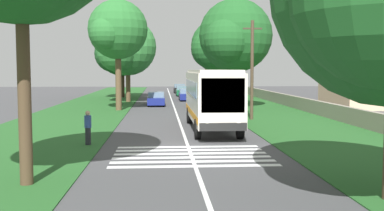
# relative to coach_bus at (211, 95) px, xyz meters

# --- Properties ---
(ground) EXTENTS (160.00, 160.00, 0.00)m
(ground) POSITION_rel_coach_bus_xyz_m (-7.12, 1.80, -2.15)
(ground) COLOR #424244
(grass_verge_left) EXTENTS (120.00, 8.00, 0.04)m
(grass_verge_left) POSITION_rel_coach_bus_xyz_m (7.88, 10.00, -2.13)
(grass_verge_left) COLOR #235623
(grass_verge_left) RESTS_ON ground
(grass_verge_right) EXTENTS (120.00, 8.00, 0.04)m
(grass_verge_right) POSITION_rel_coach_bus_xyz_m (7.88, -6.40, -2.13)
(grass_verge_right) COLOR #235623
(grass_verge_right) RESTS_ON ground
(centre_line) EXTENTS (110.00, 0.16, 0.01)m
(centre_line) POSITION_rel_coach_bus_xyz_m (7.88, 1.80, -2.14)
(centre_line) COLOR silver
(centre_line) RESTS_ON ground
(coach_bus) EXTENTS (11.16, 2.62, 3.73)m
(coach_bus) POSITION_rel_coach_bus_xyz_m (0.00, 0.00, 0.00)
(coach_bus) COLOR silver
(coach_bus) RESTS_ON ground
(zebra_crossing) EXTENTS (4.95, 6.80, 0.01)m
(zebra_crossing) POSITION_rel_coach_bus_xyz_m (-8.57, 1.80, -2.14)
(zebra_crossing) COLOR silver
(zebra_crossing) RESTS_ON ground
(trailing_car_0) EXTENTS (4.30, 1.78, 1.43)m
(trailing_car_0) POSITION_rel_coach_bus_xyz_m (19.47, 3.60, -1.48)
(trailing_car_0) COLOR navy
(trailing_car_0) RESTS_ON ground
(trailing_car_1) EXTENTS (4.30, 1.78, 1.43)m
(trailing_car_1) POSITION_rel_coach_bus_xyz_m (27.13, 0.02, -1.48)
(trailing_car_1) COLOR navy
(trailing_car_1) RESTS_ON ground
(trailing_car_2) EXTENTS (4.30, 1.78, 1.43)m
(trailing_car_2) POSITION_rel_coach_bus_xyz_m (36.96, 0.06, -1.48)
(trailing_car_2) COLOR #145933
(trailing_car_2) RESTS_ON ground
(trailing_car_3) EXTENTS (4.30, 1.78, 1.43)m
(trailing_car_3) POSITION_rel_coach_bus_xyz_m (45.31, 0.16, -1.48)
(trailing_car_3) COLOR black
(trailing_car_3) RESTS_ON ground
(roadside_tree_left_1) EXTENTS (8.45, 6.88, 9.69)m
(roadside_tree_left_1) POSITION_rel_coach_bus_xyz_m (33.39, 8.37, 3.95)
(roadside_tree_left_1) COLOR #3D2D1E
(roadside_tree_left_1) RESTS_ON grass_verge_left
(roadside_tree_left_2) EXTENTS (6.19, 5.38, 10.01)m
(roadside_tree_left_2) POSITION_rel_coach_bus_xyz_m (14.06, 7.06, 5.05)
(roadside_tree_left_2) COLOR brown
(roadside_tree_left_2) RESTS_ON grass_verge_left
(roadside_tree_left_3) EXTENTS (7.71, 6.56, 9.50)m
(roadside_tree_left_3) POSITION_rel_coach_bus_xyz_m (24.76, 7.09, 3.97)
(roadside_tree_left_3) COLOR brown
(roadside_tree_left_3) RESTS_ON grass_verge_left
(roadside_tree_right_1) EXTENTS (8.10, 7.01, 10.45)m
(roadside_tree_right_1) POSITION_rel_coach_bus_xyz_m (15.66, -3.88, 4.66)
(roadside_tree_right_1) COLOR brown
(roadside_tree_right_1) RESTS_ON grass_verge_right
(roadside_tree_right_2) EXTENTS (8.53, 7.11, 10.41)m
(roadside_tree_right_2) POSITION_rel_coach_bus_xyz_m (33.74, -4.20, 4.60)
(roadside_tree_right_2) COLOR #4C3826
(roadside_tree_right_2) RESTS_ON grass_verge_right
(roadside_tree_right_3) EXTENTS (5.63, 4.70, 9.12)m
(roadside_tree_right_3) POSITION_rel_coach_bus_xyz_m (45.28, -4.04, 4.52)
(roadside_tree_right_3) COLOR brown
(roadside_tree_right_3) RESTS_ON grass_verge_right
(utility_pole) EXTENTS (0.24, 1.40, 7.30)m
(utility_pole) POSITION_rel_coach_bus_xyz_m (5.33, -3.61, 1.68)
(utility_pole) COLOR #473828
(utility_pole) RESTS_ON grass_verge_right
(roadside_wall) EXTENTS (70.00, 0.40, 1.14)m
(roadside_wall) POSITION_rel_coach_bus_xyz_m (12.88, -9.80, -1.54)
(roadside_wall) COLOR gray
(roadside_wall) RESTS_ON grass_verge_right
(roadside_building) EXTENTS (9.02, 8.25, 5.61)m
(roadside_building) POSITION_rel_coach_bus_xyz_m (16.07, -17.65, 0.71)
(roadside_building) COLOR beige
(roadside_building) RESTS_ON ground
(pedestrian) EXTENTS (0.34, 0.34, 1.69)m
(pedestrian) POSITION_rel_coach_bus_xyz_m (-5.59, 6.72, -1.24)
(pedestrian) COLOR #26262D
(pedestrian) RESTS_ON grass_verge_left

